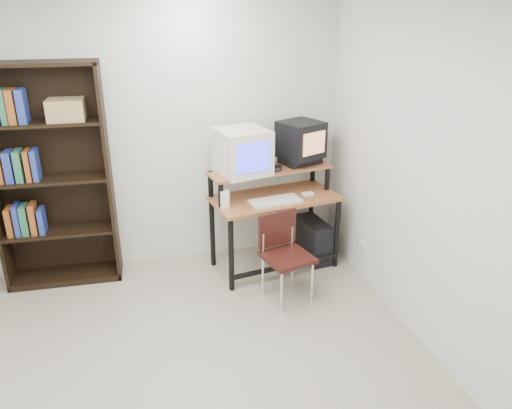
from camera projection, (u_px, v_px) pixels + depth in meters
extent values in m
cube|color=#9F9883|center=(162.00, 402.00, 3.29)|extent=(4.00, 4.00, 0.01)
cube|color=beige|center=(132.00, 136.00, 4.59)|extent=(4.00, 0.01, 2.60)
cube|color=beige|center=(455.00, 190.00, 3.27)|extent=(0.01, 4.00, 2.60)
cube|color=#955A30|center=(275.00, 198.00, 4.71)|extent=(1.26, 0.76, 0.03)
cube|color=#955A30|center=(270.00, 169.00, 4.72)|extent=(1.22, 0.53, 0.02)
cylinder|color=black|center=(231.00, 255.00, 4.43)|extent=(0.05, 0.05, 0.72)
cylinder|color=black|center=(337.00, 233.00, 4.84)|extent=(0.05, 0.05, 0.72)
cylinder|color=black|center=(212.00, 220.00, 4.81)|extent=(0.05, 0.05, 0.98)
cylinder|color=black|center=(311.00, 202.00, 5.22)|extent=(0.05, 0.05, 0.98)
cylinder|color=black|center=(286.00, 266.00, 4.73)|extent=(1.09, 0.22, 0.05)
cube|color=silver|center=(242.00, 152.00, 4.54)|extent=(0.52, 0.52, 0.41)
cube|color=#3039FE|center=(254.00, 158.00, 4.36)|extent=(0.32, 0.09, 0.26)
cube|color=black|center=(300.00, 160.00, 4.85)|extent=(0.42, 0.36, 0.08)
cube|color=black|center=(301.00, 139.00, 4.76)|extent=(0.48, 0.47, 0.34)
cube|color=tan|center=(314.00, 143.00, 4.63)|extent=(0.25, 0.12, 0.21)
cylinder|color=#26262B|center=(276.00, 169.00, 4.66)|extent=(0.15, 0.15, 0.05)
cube|color=silver|center=(275.00, 202.00, 4.58)|extent=(0.49, 0.27, 0.03)
cube|color=black|center=(309.00, 196.00, 4.76)|extent=(0.24, 0.20, 0.01)
cube|color=white|center=(308.00, 194.00, 4.75)|extent=(0.11, 0.07, 0.03)
cube|color=silver|center=(224.00, 199.00, 4.46)|extent=(0.08, 0.08, 0.17)
cube|color=black|center=(313.00, 240.00, 5.04)|extent=(0.26, 0.47, 0.42)
cube|color=black|center=(288.00, 257.00, 4.27)|extent=(0.47, 0.47, 0.04)
cube|color=black|center=(277.00, 229.00, 4.34)|extent=(0.36, 0.12, 0.31)
cylinder|color=silver|center=(281.00, 292.00, 4.16)|extent=(0.02, 0.02, 0.39)
cylinder|color=silver|center=(312.00, 283.00, 4.30)|extent=(0.02, 0.02, 0.39)
cylinder|color=silver|center=(263.00, 276.00, 4.41)|extent=(0.02, 0.02, 0.39)
cylinder|color=silver|center=(292.00, 267.00, 4.55)|extent=(0.02, 0.02, 0.39)
cube|color=black|center=(109.00, 175.00, 4.47)|extent=(0.05, 0.33, 2.00)
cube|color=black|center=(55.00, 173.00, 4.52)|extent=(1.00, 0.07, 2.00)
cube|color=black|center=(33.00, 63.00, 4.00)|extent=(1.01, 0.38, 0.03)
cube|color=black|center=(68.00, 275.00, 4.74)|extent=(1.01, 0.38, 0.06)
cube|color=black|center=(61.00, 231.00, 4.56)|extent=(0.95, 0.36, 0.02)
cube|color=black|center=(52.00, 179.00, 4.38)|extent=(0.95, 0.36, 0.02)
cube|color=black|center=(43.00, 123.00, 4.19)|extent=(0.95, 0.36, 0.02)
cube|color=olive|center=(66.00, 110.00, 4.19)|extent=(0.31, 0.26, 0.18)
cube|color=beige|center=(362.00, 248.00, 4.68)|extent=(0.02, 0.08, 0.12)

